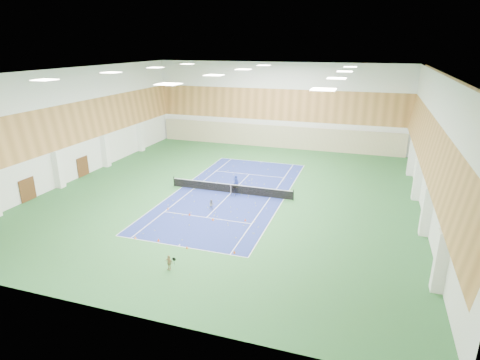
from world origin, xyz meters
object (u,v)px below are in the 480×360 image
Objects in this scene: coach at (236,182)px; ball_cart at (234,192)px; child_court at (212,205)px; child_apron at (169,263)px; tennis_net at (231,188)px.

coach reaches higher than ball_cart.
coach is at bearing 59.14° from child_court.
tennis_net is at bearing 104.92° from child_apron.
tennis_net reaches higher than ball_cart.
tennis_net reaches higher than child_apron.
coach is at bearing 104.19° from child_apron.
child_apron is 1.25× the size of ball_cart.
coach is 1.82× the size of ball_cart.
ball_cart is at bearing 102.83° from child_apron.
coach reaches higher than child_apron.
coach is 1.55× the size of child_court.
tennis_net is at bearing 87.53° from coach.
coach is 16.21m from child_apron.
child_court is 1.17× the size of ball_cart.
tennis_net is 15.00× the size of ball_cart.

